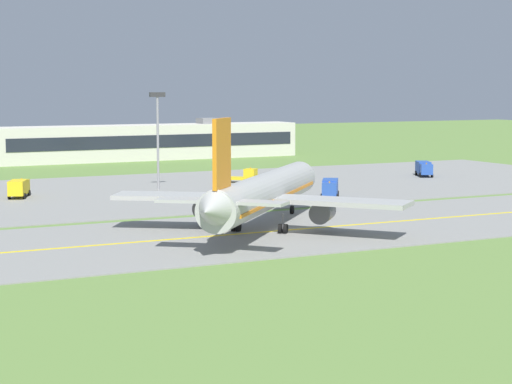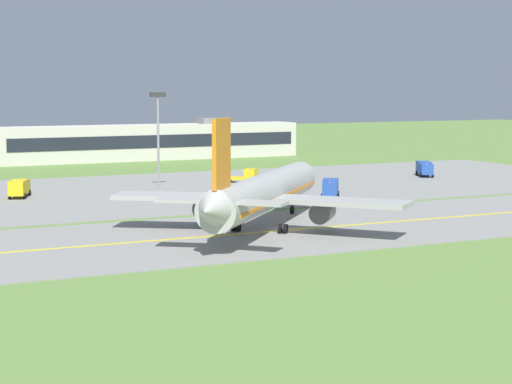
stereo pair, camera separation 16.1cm
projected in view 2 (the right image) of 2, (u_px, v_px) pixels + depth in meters
The scene contains 11 objects.
ground_plane at pixel (285, 231), 99.99m from camera, with size 500.00×500.00×0.00m, color olive.
taxiway_strip at pixel (285, 231), 99.99m from camera, with size 240.00×28.00×0.10m, color gray.
apron_pad at pixel (212, 188), 141.73m from camera, with size 140.00×52.00×0.10m, color gray.
taxiway_centreline at pixel (285, 230), 99.98m from camera, with size 220.00×0.60×0.01m, color yellow.
airplane_lead at pixel (263, 193), 99.65m from camera, with size 30.30×32.09×12.70m.
service_truck_baggage at pixel (19, 187), 129.25m from camera, with size 4.22×6.32×2.60m.
service_truck_fuel at pixel (244, 176), 149.01m from camera, with size 6.00×5.95×2.59m.
service_truck_catering at pixel (330, 187), 129.10m from camera, with size 5.02×6.13×2.60m.
service_truck_pushback at pixel (425, 168), 159.62m from camera, with size 4.53×6.28×2.60m.
terminal_building at pixel (152, 142), 197.45m from camera, with size 65.79×8.38×8.63m.
apron_light_mast at pixel (158, 128), 138.20m from camera, with size 2.40×0.50×14.70m.
Camera 2 is at (-47.17, -86.93, 15.63)m, focal length 64.89 mm.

